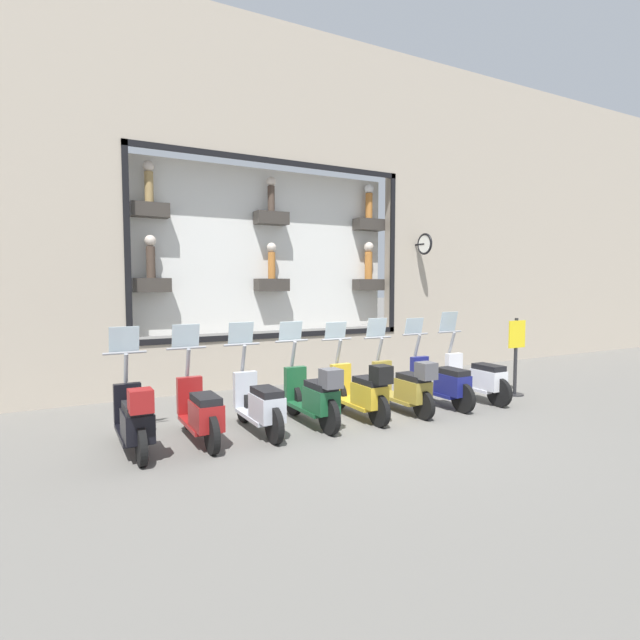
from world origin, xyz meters
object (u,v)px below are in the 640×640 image
at_px(scooter_green_4, 314,396).
at_px(scooter_red_6, 201,412).
at_px(scooter_olive_2, 405,386).
at_px(shop_sign_post, 516,354).
at_px(scooter_white_0, 477,378).
at_px(scooter_yellow_3, 362,391).
at_px(scooter_navy_1, 442,383).
at_px(scooter_black_7, 135,419).
at_px(scooter_silver_5, 260,405).

height_order(scooter_green_4, scooter_red_6, scooter_red_6).
bearing_deg(scooter_olive_2, shop_sign_post, -88.80).
height_order(scooter_white_0, scooter_yellow_3, scooter_white_0).
distance_m(scooter_green_4, shop_sign_post, 4.64).
xyz_separation_m(scooter_white_0, scooter_navy_1, (-0.00, 0.89, -0.01)).
relative_size(scooter_olive_2, scooter_yellow_3, 1.00).
bearing_deg(shop_sign_post, scooter_black_7, 90.45).
distance_m(scooter_red_6, scooter_black_7, 0.90).
bearing_deg(scooter_silver_5, scooter_olive_2, -91.44).
bearing_deg(scooter_green_4, scooter_red_6, 88.20).
bearing_deg(scooter_silver_5, shop_sign_post, -90.08).
height_order(scooter_silver_5, scooter_black_7, scooter_black_7).
xyz_separation_m(scooter_yellow_3, scooter_silver_5, (0.06, 1.79, -0.03)).
distance_m(scooter_yellow_3, scooter_red_6, 2.68).
relative_size(scooter_olive_2, scooter_red_6, 1.00).
relative_size(scooter_olive_2, shop_sign_post, 1.14).
bearing_deg(scooter_navy_1, scooter_green_4, 91.17).
bearing_deg(scooter_navy_1, scooter_black_7, 90.68).
height_order(scooter_white_0, scooter_navy_1, scooter_white_0).
distance_m(scooter_silver_5, scooter_red_6, 0.89).
height_order(scooter_olive_2, scooter_red_6, scooter_red_6).
height_order(scooter_navy_1, scooter_silver_5, scooter_silver_5).
xyz_separation_m(scooter_white_0, scooter_red_6, (-0.00, 5.36, -0.01)).
xyz_separation_m(scooter_white_0, scooter_yellow_3, (-0.07, 2.68, 0.03)).
xyz_separation_m(scooter_green_4, shop_sign_post, (0.05, -4.63, 0.35)).
height_order(scooter_green_4, scooter_black_7, scooter_black_7).
bearing_deg(shop_sign_post, scooter_navy_1, 89.84).
height_order(scooter_white_0, scooter_silver_5, scooter_white_0).
bearing_deg(scooter_red_6, scooter_olive_2, -91.06).
bearing_deg(scooter_olive_2, scooter_black_7, 89.98).
distance_m(scooter_green_4, scooter_silver_5, 0.90).
height_order(scooter_white_0, scooter_black_7, scooter_white_0).
bearing_deg(scooter_navy_1, scooter_silver_5, 89.97).
bearing_deg(scooter_olive_2, scooter_navy_1, -85.83).
xyz_separation_m(scooter_white_0, scooter_olive_2, (-0.07, 1.79, 0.02)).
relative_size(scooter_navy_1, scooter_black_7, 1.00).
xyz_separation_m(scooter_silver_5, shop_sign_post, (-0.01, -5.52, 0.40)).
height_order(scooter_white_0, scooter_olive_2, scooter_white_0).
height_order(scooter_silver_5, shop_sign_post, scooter_silver_5).
xyz_separation_m(scooter_olive_2, scooter_silver_5, (0.07, 2.68, -0.03)).
bearing_deg(scooter_red_6, scooter_white_0, -89.97).
height_order(scooter_navy_1, scooter_yellow_3, scooter_navy_1).
relative_size(scooter_olive_2, scooter_green_4, 0.99).
distance_m(scooter_yellow_3, scooter_green_4, 0.89).
distance_m(scooter_yellow_3, scooter_silver_5, 1.79).
relative_size(scooter_red_6, scooter_black_7, 1.00).
height_order(scooter_black_7, shop_sign_post, scooter_black_7).
distance_m(scooter_navy_1, scooter_black_7, 5.36).
distance_m(scooter_olive_2, scooter_silver_5, 2.68).
xyz_separation_m(scooter_white_0, scooter_green_4, (-0.06, 3.58, 0.04)).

